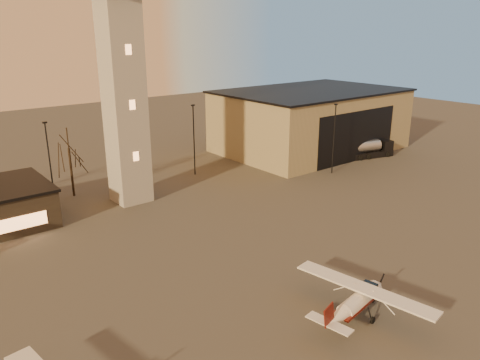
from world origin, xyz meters
The scene contains 6 objects.
ground centered at (0.00, 0.00, 0.00)m, with size 220.00×220.00×0.00m, color #3A3836.
control_tower centered at (0.00, 30.00, 16.33)m, with size 6.80×6.80×32.60m.
hangar centered at (36.00, 33.98, 5.15)m, with size 30.60×20.60×10.30m.
light_poles centered at (0.50, 31.00, 5.41)m, with size 58.50×12.25×10.14m.
cessna_front centered at (2.14, -2.86, 1.03)m, with size 8.75×11.02×3.03m.
fuel_truck centered at (39.79, 24.01, 1.14)m, with size 8.11×4.20×2.89m.
Camera 1 is at (-23.51, -20.59, 20.18)m, focal length 35.00 mm.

